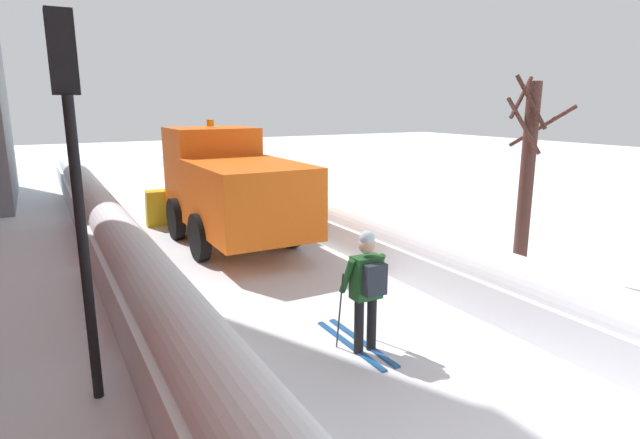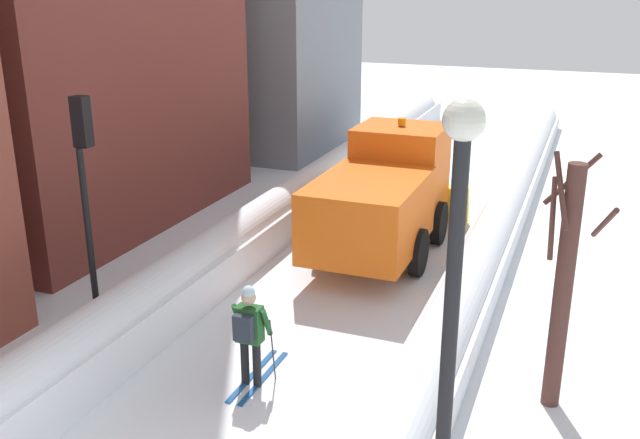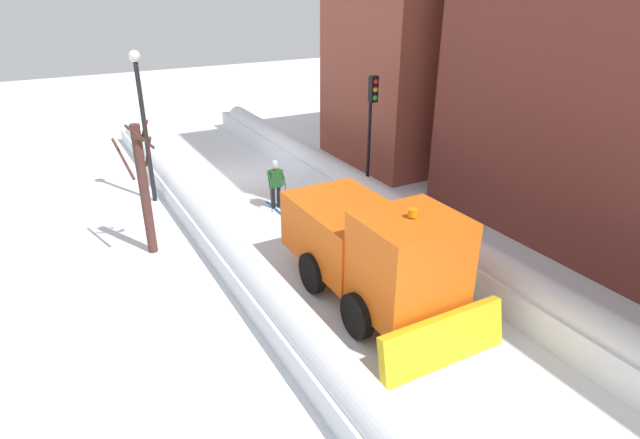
{
  "view_description": "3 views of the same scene",
  "coord_description": "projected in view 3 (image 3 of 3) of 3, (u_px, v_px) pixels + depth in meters",
  "views": [
    {
      "loc": [
        -4.05,
        -2.05,
        3.53
      ],
      "look_at": [
        0.66,
        6.46,
        1.33
      ],
      "focal_mm": 28.9,
      "sensor_mm": 36.0,
      "label": 1
    },
    {
      "loc": [
        4.68,
        -5.54,
        6.46
      ],
      "look_at": [
        -0.49,
        7.77,
        1.58
      ],
      "focal_mm": 39.81,
      "sensor_mm": 36.0,
      "label": 2
    },
    {
      "loc": [
        6.88,
        19.83,
        7.63
      ],
      "look_at": [
        0.27,
        7.74,
        1.26
      ],
      "focal_mm": 29.46,
      "sensor_mm": 36.0,
      "label": 3
    }
  ],
  "objects": [
    {
      "name": "ground_plane",
      "position": [
        369.0,
        291.0,
        14.02
      ],
      "size": [
        80.0,
        80.0,
        0.0
      ],
      "primitive_type": "plane",
      "color": "white"
    },
    {
      "name": "traffic_light_pole",
      "position": [
        372.0,
        114.0,
        18.78
      ],
      "size": [
        0.28,
        0.42,
        4.52
      ],
      "color": "black",
      "rests_on": "ground"
    },
    {
      "name": "snowbank_right",
      "position": [
        276.0,
        303.0,
        12.64
      ],
      "size": [
        1.1,
        36.0,
        1.09
      ],
      "color": "white",
      "rests_on": "ground"
    },
    {
      "name": "skier",
      "position": [
        275.0,
        182.0,
        18.7
      ],
      "size": [
        0.62,
        1.8,
        1.81
      ],
      "color": "black",
      "rests_on": "ground"
    },
    {
      "name": "building_brick_near",
      "position": [
        435.0,
        34.0,
        22.79
      ],
      "size": [
        8.2,
        6.11,
        10.75
      ],
      "color": "brown",
      "rests_on": "ground"
    },
    {
      "name": "street_lamp",
      "position": [
        142.0,
        110.0,
        18.29
      ],
      "size": [
        0.4,
        0.4,
        5.43
      ],
      "color": "black",
      "rests_on": "ground"
    },
    {
      "name": "bare_tree_near",
      "position": [
        144.0,
        187.0,
        15.19
      ],
      "size": [
        1.06,
        1.35,
        4.09
      ],
      "color": "#502F28",
      "rests_on": "ground"
    },
    {
      "name": "snowbank_left",
      "position": [
        450.0,
        248.0,
        14.94
      ],
      "size": [
        1.1,
        36.0,
        1.3
      ],
      "color": "white",
      "rests_on": "ground"
    },
    {
      "name": "plow_truck",
      "position": [
        374.0,
        250.0,
        13.03
      ],
      "size": [
        3.2,
        5.98,
        3.12
      ],
      "color": "orange",
      "rests_on": "ground"
    }
  ]
}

